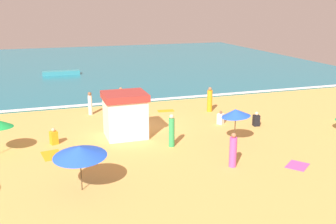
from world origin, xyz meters
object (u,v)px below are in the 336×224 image
Objects in this scene: lifeguard_cabana at (125,114)px; beach_umbrella_2 at (236,113)px; beachgoer_7 at (90,103)px; beachgoer_2 at (221,118)px; beachgoer_0 at (121,98)px; beachgoer_1 at (74,158)px; beachgoer_4 at (54,137)px; beachgoer_8 at (172,131)px; beachgoer_12 at (256,120)px; small_boat_0 at (61,73)px; beachgoer_10 at (138,110)px; beach_umbrella_1 at (80,151)px; beachgoer_11 at (210,100)px; beachgoer_3 at (233,151)px.

beach_umbrella_2 is (5.74, -3.09, 0.41)m from lifeguard_cabana.
beachgoer_2 is at bearing -32.45° from beachgoer_7.
beach_umbrella_2 is at bearing -63.88° from beachgoer_0.
beachgoer_1 is 0.95× the size of beachgoer_2.
lifeguard_cabana is at bearing 0.77° from beachgoer_4.
beachgoer_8 is (-3.66, 0.56, -0.90)m from beach_umbrella_2.
beachgoer_7 is 11.77m from beachgoer_12.
beachgoer_12 is (10.01, -6.18, -0.41)m from beachgoer_7.
beachgoer_2 is 23.85m from small_boat_0.
beachgoer_0 is at bearing 132.63° from beachgoer_2.
beachgoer_8 is 0.46× the size of small_boat_0.
beach_umbrella_2 is at bearing -8.75° from beachgoer_8.
beachgoer_10 is at bearing 63.69° from lifeguard_cabana.
beachgoer_0 reaches higher than beachgoer_1.
beachgoer_1 is (-4.45, -9.95, -0.46)m from beachgoer_0.
beachgoer_7 reaches higher than beachgoer_12.
beachgoer_0 is 10.38m from beachgoer_12.
beachgoer_7 is (-7.13, 8.62, -0.96)m from beach_umbrella_2.
beach_umbrella_2 is 3.81m from beachgoer_8.
beachgoer_2 is at bearing 21.72° from beachgoer_1.
beach_umbrella_2 is at bearing 2.56° from beachgoer_1.
beachgoer_1 is 0.90× the size of beachgoer_4.
beach_umbrella_1 is 1.38× the size of beach_umbrella_2.
lifeguard_cabana is at bearing -153.38° from beachgoer_11.
beachgoer_3 is at bearing -111.03° from beachgoer_2.
beach_umbrella_2 reaches higher than beachgoer_8.
beachgoer_7 is (-7.96, 5.06, 0.44)m from beachgoer_2.
beachgoer_7 is (1.93, 11.89, -0.95)m from beach_umbrella_1.
beachgoer_2 is at bearing -67.88° from small_boat_0.
beachgoer_4 is 12.83m from beachgoer_12.
beachgoer_2 is (5.51, -5.99, -0.43)m from beachgoer_0.
small_boat_0 is (-1.02, 17.03, -0.51)m from beachgoer_7.
beach_umbrella_2 is at bearing -72.38° from small_boat_0.
beachgoer_10 is 8.02m from beachgoer_12.
beachgoer_2 is at bearing 34.60° from beach_umbrella_1.
lifeguard_cabana reaches higher than beach_umbrella_2.
beachgoer_4 is (-8.23, 6.09, -0.40)m from beachgoer_3.
lifeguard_cabana is at bearing -83.91° from small_boat_0.
beachgoer_7 is at bearing 104.12° from lifeguard_cabana.
beachgoer_2 is at bearing -47.37° from beachgoer_0.
beachgoer_7 is (-1.39, 5.53, -0.55)m from lifeguard_cabana.
beachgoer_7 is at bearing -159.42° from beachgoer_0.
beachgoer_2 is (0.83, 3.56, -1.40)m from beach_umbrella_2.
beach_umbrella_1 is 1.92× the size of beachgoer_10.
lifeguard_cabana is 1.62× the size of beachgoer_0.
beachgoer_8 is at bearing -129.74° from beachgoer_11.
small_boat_0 is (0.92, 28.92, -1.46)m from beach_umbrella_1.
beach_umbrella_1 is at bearing -145.40° from beachgoer_2.
beachgoer_12 is at bearing -64.59° from small_boat_0.
beachgoer_8 is at bearing -50.55° from lifeguard_cabana.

